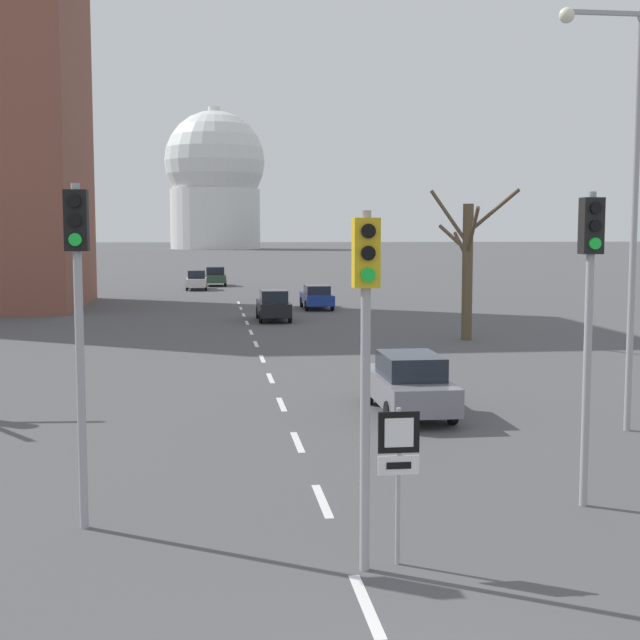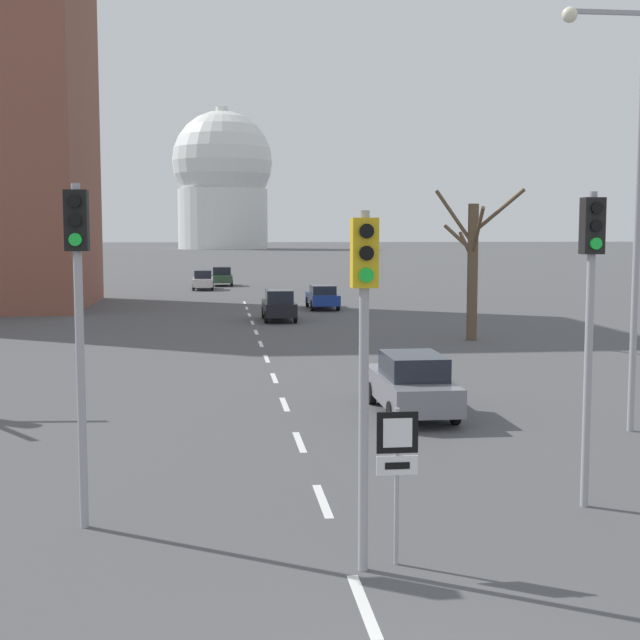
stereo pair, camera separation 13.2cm
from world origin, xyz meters
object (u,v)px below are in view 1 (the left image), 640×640
Objects in this scene: sedan_far_left at (197,280)px; traffic_signal_near_right at (590,290)px; sedan_mid_centre at (215,276)px; sedan_far_right at (317,297)px; sedan_near_right at (409,383)px; traffic_signal_centre_tall at (366,322)px; street_lamp_right at (623,183)px; sedan_near_left at (274,305)px; route_sign_post at (398,459)px; traffic_signal_near_left at (78,292)px.

traffic_signal_near_right is at bearing -82.86° from sedan_far_left.
sedan_far_right is (6.09, -24.67, -0.07)m from sedan_mid_centre.
sedan_near_right is at bearing -83.15° from sedan_far_left.
sedan_mid_centre is at bearing 94.66° from sedan_near_right.
traffic_signal_near_right is at bearing -84.79° from sedan_mid_centre.
traffic_signal_centre_tall is 0.51× the size of street_lamp_right.
traffic_signal_centre_tall is 1.18× the size of sedan_near_left.
traffic_signal_centre_tall is 1.13× the size of sedan_far_left.
sedan_near_right is 57.06m from sedan_mid_centre.
route_sign_post is (-3.82, -2.32, -2.24)m from traffic_signal_near_right.
sedan_mid_centre is 0.84× the size of sedan_far_right.
street_lamp_right reaches higher than sedan_far_right.
sedan_far_left is (-3.69, 62.24, -0.75)m from route_sign_post.
traffic_signal_near_left is 11.41m from sedan_near_right.
sedan_near_left is 0.94× the size of sedan_far_right.
sedan_far_right is (3.99, 42.66, -0.79)m from route_sign_post.
sedan_far_left is at bearing 96.85° from sedan_near_right.
sedan_mid_centre is (-2.10, 67.33, -0.72)m from route_sign_post.
sedan_near_right reaches higher than sedan_far_right.
traffic_signal_near_left is 13.22m from street_lamp_right.
route_sign_post is 0.51× the size of sedan_far_left.
route_sign_post is 0.50× the size of sedan_far_right.
sedan_far_right is at bearing 95.00° from street_lamp_right.
traffic_signal_near_left is 1.21× the size of sedan_near_right.
route_sign_post is 0.50× the size of sedan_near_right.
traffic_signal_near_left is 2.42× the size of route_sign_post.
traffic_signal_near_right is 6.76m from street_lamp_right.
traffic_signal_centre_tall reaches higher than sedan_mid_centre.
sedan_near_right is 1.01× the size of sedan_far_right.
traffic_signal_near_right is 1.43× the size of sedan_mid_centre.
traffic_signal_near_right is 1.27× the size of sedan_near_left.
sedan_mid_centre is at bearing 95.21° from traffic_signal_near_right.
sedan_mid_centre is (-4.64, 56.87, 0.02)m from sedan_near_right.
route_sign_post is at bearing -91.26° from sedan_near_left.
sedan_far_left is at bearing 93.39° from route_sign_post.
traffic_signal_centre_tall is 0.93× the size of traffic_signal_near_right.
traffic_signal_centre_tall is 0.92× the size of traffic_signal_near_left.
traffic_signal_centre_tall is at bearing -87.09° from sedan_far_left.
sedan_far_right is (-3.05, 34.80, -5.16)m from street_lamp_right.
sedan_far_left is (-10.72, 54.38, -5.13)m from street_lamp_right.
route_sign_post reaches higher than sedan_near_left.
sedan_near_left is 0.94× the size of sedan_near_right.
route_sign_post is 0.53× the size of sedan_near_left.
traffic_signal_near_left is at bearing -90.99° from sedan_far_left.
traffic_signal_near_right is at bearing -84.79° from sedan_near_left.
traffic_signal_centre_tall is 2.21× the size of route_sign_post.
sedan_near_left is 31.83m from sedan_mid_centre.
sedan_far_right is (0.16, 40.35, -3.03)m from traffic_signal_near_right.
sedan_near_left reaches higher than sedan_far_left.
sedan_near_right is at bearing 76.38° from route_sign_post.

